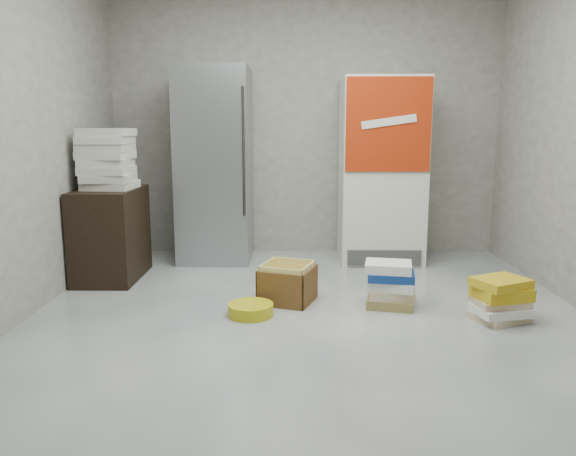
# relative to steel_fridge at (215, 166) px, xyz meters

# --- Properties ---
(ground) EXTENTS (5.00, 5.00, 0.00)m
(ground) POSITION_rel_steel_fridge_xyz_m (0.90, -2.13, -0.95)
(ground) COLOR beige
(ground) RESTS_ON ground
(room_shell) EXTENTS (4.04, 5.04, 2.82)m
(room_shell) POSITION_rel_steel_fridge_xyz_m (0.90, -2.13, 0.85)
(room_shell) COLOR #A49E94
(room_shell) RESTS_ON ground
(steel_fridge) EXTENTS (0.70, 0.72, 1.90)m
(steel_fridge) POSITION_rel_steel_fridge_xyz_m (0.00, 0.00, 0.00)
(steel_fridge) COLOR #ABAEB3
(steel_fridge) RESTS_ON ground
(coke_cooler) EXTENTS (0.80, 0.73, 1.80)m
(coke_cooler) POSITION_rel_steel_fridge_xyz_m (1.65, -0.01, -0.05)
(coke_cooler) COLOR silver
(coke_cooler) RESTS_ON ground
(wood_shelf) EXTENTS (0.50, 0.80, 0.80)m
(wood_shelf) POSITION_rel_steel_fridge_xyz_m (-0.83, -0.73, -0.55)
(wood_shelf) COLOR black
(wood_shelf) RESTS_ON ground
(supply_box_stack) EXTENTS (0.45, 0.43, 0.52)m
(supply_box_stack) POSITION_rel_steel_fridge_xyz_m (-0.82, -0.73, 0.11)
(supply_box_stack) COLOR silver
(supply_box_stack) RESTS_ON wood_shelf
(phonebook_stack_main) EXTENTS (0.41, 0.34, 0.34)m
(phonebook_stack_main) POSITION_rel_steel_fridge_xyz_m (1.51, -1.51, -0.78)
(phonebook_stack_main) COLOR olive
(phonebook_stack_main) RESTS_ON ground
(phonebook_stack_side) EXTENTS (0.45, 0.41, 0.31)m
(phonebook_stack_side) POSITION_rel_steel_fridge_xyz_m (2.23, -1.80, -0.80)
(phonebook_stack_side) COLOR #CBB08E
(phonebook_stack_side) RESTS_ON ground
(cardboard_box) EXTENTS (0.48, 0.48, 0.30)m
(cardboard_box) POSITION_rel_steel_fridge_xyz_m (0.74, -1.39, -0.82)
(cardboard_box) COLOR yellow
(cardboard_box) RESTS_ON ground
(bucket_lid) EXTENTS (0.40, 0.40, 0.09)m
(bucket_lid) POSITION_rel_steel_fridge_xyz_m (0.48, -1.72, -0.91)
(bucket_lid) COLOR gold
(bucket_lid) RESTS_ON ground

